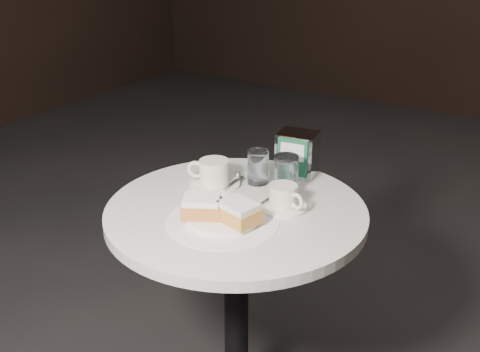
% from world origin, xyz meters
% --- Properties ---
extents(cafe_table, '(0.70, 0.70, 0.74)m').
position_xyz_m(cafe_table, '(0.00, 0.00, 0.55)').
color(cafe_table, black).
rests_on(cafe_table, ground).
extents(sugar_spill, '(0.39, 0.39, 0.00)m').
position_xyz_m(sugar_spill, '(0.01, -0.09, 0.75)').
color(sugar_spill, white).
rests_on(sugar_spill, cafe_table).
extents(beignet_plate, '(0.23, 0.23, 0.07)m').
position_xyz_m(beignet_plate, '(0.01, -0.09, 0.77)').
color(beignet_plate, white).
rests_on(beignet_plate, cafe_table).
extents(coffee_cup_left, '(0.19, 0.19, 0.08)m').
position_xyz_m(coffee_cup_left, '(-0.13, 0.09, 0.78)').
color(coffee_cup_left, white).
rests_on(coffee_cup_left, cafe_table).
extents(coffee_cup_right, '(0.16, 0.16, 0.07)m').
position_xyz_m(coffee_cup_right, '(0.11, 0.06, 0.77)').
color(coffee_cup_right, white).
rests_on(coffee_cup_right, cafe_table).
extents(water_glass_left, '(0.07, 0.07, 0.10)m').
position_xyz_m(water_glass_left, '(-0.03, 0.17, 0.79)').
color(water_glass_left, silver).
rests_on(water_glass_left, cafe_table).
extents(water_glass_right, '(0.07, 0.07, 0.11)m').
position_xyz_m(water_glass_right, '(0.07, 0.15, 0.80)').
color(water_glass_right, silver).
rests_on(water_glass_right, cafe_table).
extents(napkin_dispenser, '(0.13, 0.11, 0.13)m').
position_xyz_m(napkin_dispenser, '(0.03, 0.29, 0.81)').
color(napkin_dispenser, silver).
rests_on(napkin_dispenser, cafe_table).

